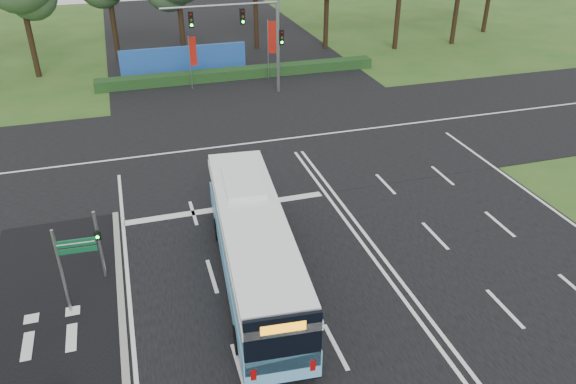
{
  "coord_description": "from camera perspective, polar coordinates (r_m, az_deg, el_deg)",
  "views": [
    {
      "loc": [
        -8.86,
        -17.83,
        13.74
      ],
      "look_at": [
        -2.85,
        2.0,
        2.17
      ],
      "focal_mm": 35.0,
      "sensor_mm": 36.0,
      "label": 1
    }
  ],
  "objects": [
    {
      "name": "blue_hoarding",
      "position": [
        46.83,
        -10.53,
        13.04
      ],
      "size": [
        10.0,
        0.3,
        2.2
      ],
      "primitive_type": "cube",
      "color": "#1D4DA2",
      "rests_on": "ground"
    },
    {
      "name": "kerb_strip",
      "position": [
        20.21,
        -16.31,
        -14.92
      ],
      "size": [
        0.25,
        18.0,
        0.12
      ],
      "primitive_type": "cube",
      "color": "gray",
      "rests_on": "ground"
    },
    {
      "name": "banner_flag_left",
      "position": [
        42.64,
        -9.7,
        13.63
      ],
      "size": [
        0.57,
        0.2,
        3.95
      ],
      "rotation": [
        0.0,
        0.0,
        0.28
      ],
      "color": "gray",
      "rests_on": "ground"
    },
    {
      "name": "ground",
      "position": [
        24.19,
        7.91,
        -5.76
      ],
      "size": [
        120.0,
        120.0,
        0.0
      ],
      "primitive_type": "plane",
      "color": "#28531B",
      "rests_on": "ground"
    },
    {
      "name": "road_cross",
      "position": [
        34.0,
        -0.28,
        5.39
      ],
      "size": [
        120.0,
        14.0,
        0.05
      ],
      "primitive_type": "cube",
      "color": "black",
      "rests_on": "ground"
    },
    {
      "name": "banner_flag_mid",
      "position": [
        44.33,
        -1.73,
        15.1
      ],
      "size": [
        0.64,
        0.27,
        4.55
      ],
      "rotation": [
        0.0,
        0.0,
        -0.34
      ],
      "color": "gray",
      "rests_on": "ground"
    },
    {
      "name": "street_sign",
      "position": [
        20.92,
        -21.39,
        -6.44
      ],
      "size": [
        1.38,
        0.16,
        3.53
      ],
      "rotation": [
        0.0,
        0.0,
        -0.05
      ],
      "color": "gray",
      "rests_on": "ground"
    },
    {
      "name": "hedge",
      "position": [
        45.25,
        -4.91,
        11.93
      ],
      "size": [
        22.0,
        1.2,
        0.8
      ],
      "primitive_type": "cube",
      "color": "#123315",
      "rests_on": "ground"
    },
    {
      "name": "traffic_light_gantry",
      "position": [
        40.42,
        -3.59,
        16.15
      ],
      "size": [
        8.41,
        0.28,
        7.0
      ],
      "color": "gray",
      "rests_on": "ground"
    },
    {
      "name": "bike_path",
      "position": [
        20.52,
        -23.21,
        -15.74
      ],
      "size": [
        5.0,
        18.0,
        0.06
      ],
      "primitive_type": "cube",
      "color": "black",
      "rests_on": "ground"
    },
    {
      "name": "road_main",
      "position": [
        24.18,
        7.91,
        -5.72
      ],
      "size": [
        20.0,
        120.0,
        0.04
      ],
      "primitive_type": "cube",
      "color": "black",
      "rests_on": "ground"
    },
    {
      "name": "pedestrian_signal",
      "position": [
        22.59,
        -18.63,
        -4.94
      ],
      "size": [
        0.27,
        0.4,
        3.01
      ],
      "rotation": [
        0.0,
        0.0,
        0.23
      ],
      "color": "gray",
      "rests_on": "ground"
    },
    {
      "name": "city_bus",
      "position": [
        21.3,
        -3.51,
        -5.5
      ],
      "size": [
        3.34,
        11.52,
        3.26
      ],
      "rotation": [
        0.0,
        0.0,
        -0.09
      ],
      "color": "#66B9EE",
      "rests_on": "ground"
    }
  ]
}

